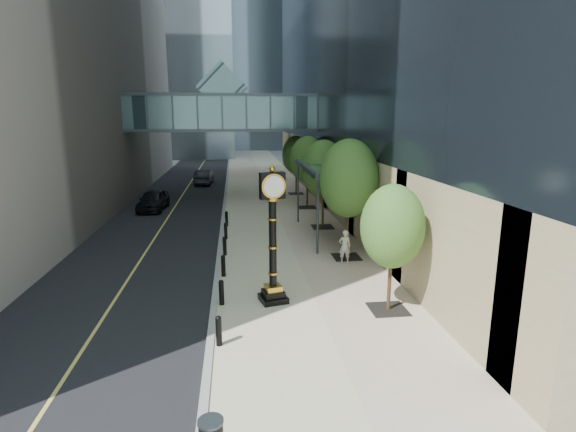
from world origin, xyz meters
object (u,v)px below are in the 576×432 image
at_px(street_clock, 273,245).
at_px(pedestrian, 345,247).
at_px(car_near, 153,200).
at_px(car_far, 204,177).

xyz_separation_m(street_clock, pedestrian, (3.94, 4.29, -1.47)).
height_order(pedestrian, car_near, pedestrian).
relative_size(street_clock, pedestrian, 3.15).
bearing_deg(street_clock, pedestrian, 34.05).
height_order(pedestrian, car_far, pedestrian).
height_order(street_clock, car_far, street_clock).
xyz_separation_m(street_clock, car_far, (-4.74, 32.19, -1.59)).
distance_m(street_clock, car_far, 32.58).
bearing_deg(pedestrian, car_far, -71.29).
height_order(street_clock, pedestrian, street_clock).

